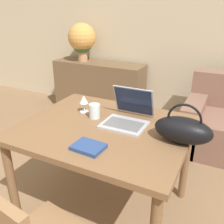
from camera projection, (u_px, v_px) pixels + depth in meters
wall_back at (178, 20)px, 3.20m from camera, size 10.00×0.06×2.70m
dining_table at (104, 137)px, 1.79m from camera, size 1.17×0.96×0.75m
sideboard at (99, 87)px, 3.78m from camera, size 1.37×0.40×0.76m
laptop at (129, 113)px, 1.79m from camera, size 0.31×0.34×0.24m
drinking_glass at (95, 111)px, 1.86m from camera, size 0.08×0.08×0.11m
wine_glass at (84, 101)px, 1.94m from camera, size 0.07×0.07×0.14m
handbag at (183, 130)px, 1.52m from camera, size 0.35×0.18×0.26m
flower_vase at (82, 40)px, 3.59m from camera, size 0.40×0.40×0.54m
book at (88, 147)px, 1.47m from camera, size 0.19×0.15×0.02m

